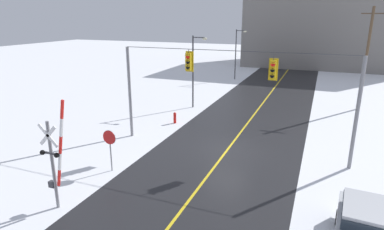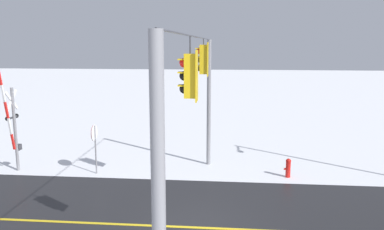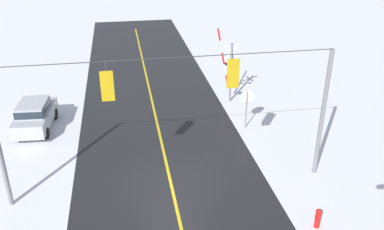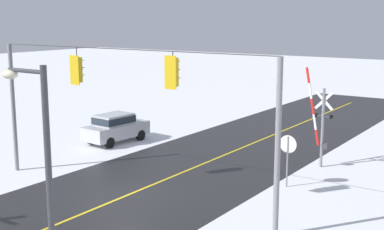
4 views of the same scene
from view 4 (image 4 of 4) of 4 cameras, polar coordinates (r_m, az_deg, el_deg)
ground_plane at (r=22.53m, az=-7.46°, el=-8.83°), size 160.00×160.00×0.00m
signal_span at (r=21.51m, az=-7.64°, el=1.39°), size 14.20×0.47×6.22m
stop_sign at (r=23.56m, az=10.37°, el=-3.69°), size 0.80×0.09×2.35m
railroad_crossing at (r=26.97m, az=13.84°, el=-0.69°), size 1.49×0.31×4.99m
parked_car_silver at (r=31.91m, az=-8.33°, el=-1.27°), size 2.06×4.30×1.74m
streetlamp_near at (r=11.77m, az=-15.90°, el=-7.35°), size 1.39×0.28×6.50m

